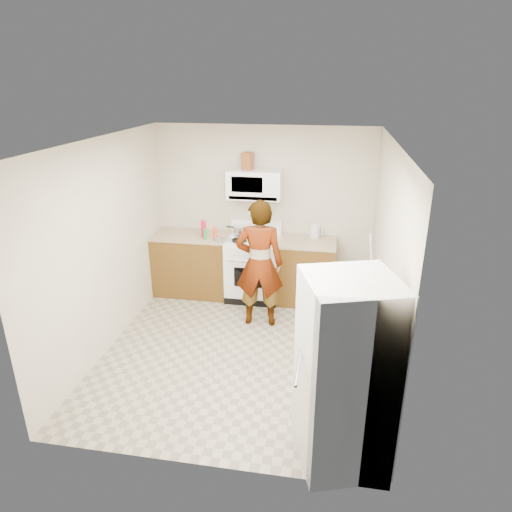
% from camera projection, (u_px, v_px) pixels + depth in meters
% --- Properties ---
extents(floor, '(3.60, 3.60, 0.00)m').
position_uv_depth(floor, '(240.00, 350.00, 5.57)').
color(floor, gray).
rests_on(floor, ground).
extents(back_wall, '(3.20, 0.02, 2.50)m').
position_uv_depth(back_wall, '(264.00, 212.00, 6.76)').
color(back_wall, beige).
rests_on(back_wall, floor).
extents(right_wall, '(0.02, 3.60, 2.50)m').
position_uv_depth(right_wall, '(385.00, 264.00, 4.87)').
color(right_wall, beige).
rests_on(right_wall, floor).
extents(cabinet_left, '(1.12, 0.62, 0.90)m').
position_uv_depth(cabinet_left, '(193.00, 265.00, 6.94)').
color(cabinet_left, '#563614').
rests_on(cabinet_left, floor).
extents(counter_left, '(1.14, 0.64, 0.03)m').
position_uv_depth(counter_left, '(191.00, 236.00, 6.77)').
color(counter_left, tan).
rests_on(counter_left, cabinet_left).
extents(cabinet_right, '(0.80, 0.62, 0.90)m').
position_uv_depth(cabinet_right, '(306.00, 272.00, 6.67)').
color(cabinet_right, '#563614').
rests_on(cabinet_right, floor).
extents(counter_right, '(0.82, 0.64, 0.03)m').
position_uv_depth(counter_right, '(307.00, 242.00, 6.50)').
color(counter_right, tan).
rests_on(counter_right, cabinet_right).
extents(gas_range, '(0.76, 0.65, 1.13)m').
position_uv_depth(gas_range, '(254.00, 267.00, 6.77)').
color(gas_range, white).
rests_on(gas_range, floor).
extents(microwave, '(0.76, 0.38, 0.40)m').
position_uv_depth(microwave, '(255.00, 184.00, 6.45)').
color(microwave, white).
rests_on(microwave, back_wall).
extents(person, '(0.66, 0.47, 1.71)m').
position_uv_depth(person, '(259.00, 264.00, 5.90)').
color(person, tan).
rests_on(person, floor).
extents(fridge, '(0.88, 0.88, 1.70)m').
position_uv_depth(fridge, '(345.00, 374.00, 3.71)').
color(fridge, '#B8B8B4').
rests_on(fridge, floor).
extents(kettle, '(0.19, 0.19, 0.18)m').
position_uv_depth(kettle, '(315.00, 231.00, 6.63)').
color(kettle, silver).
rests_on(kettle, counter_right).
extents(jug, '(0.17, 0.17, 0.24)m').
position_uv_depth(jug, '(248.00, 161.00, 6.37)').
color(jug, brown).
rests_on(jug, microwave).
extents(saucepan, '(0.21, 0.21, 0.11)m').
position_uv_depth(saucepan, '(240.00, 230.00, 6.75)').
color(saucepan, silver).
rests_on(saucepan, gas_range).
extents(tray, '(0.28, 0.22, 0.05)m').
position_uv_depth(tray, '(264.00, 240.00, 6.46)').
color(tray, silver).
rests_on(tray, gas_range).
extents(bottle_spray, '(0.10, 0.10, 0.24)m').
position_uv_depth(bottle_spray, '(204.00, 229.00, 6.62)').
color(bottle_spray, red).
rests_on(bottle_spray, counter_left).
extents(bottle_hot_sauce, '(0.05, 0.05, 0.16)m').
position_uv_depth(bottle_hot_sauce, '(215.00, 232.00, 6.61)').
color(bottle_hot_sauce, '#F74B1B').
rests_on(bottle_hot_sauce, counter_left).
extents(bottle_green_cap, '(0.06, 0.06, 0.16)m').
position_uv_depth(bottle_green_cap, '(205.00, 234.00, 6.52)').
color(bottle_green_cap, '#198D39').
rests_on(bottle_green_cap, counter_left).
extents(pot_lid, '(0.30, 0.30, 0.01)m').
position_uv_depth(pot_lid, '(222.00, 239.00, 6.55)').
color(pot_lid, silver).
rests_on(pot_lid, counter_left).
extents(broom, '(0.20, 0.23, 1.31)m').
position_uv_depth(broom, '(372.00, 279.00, 5.92)').
color(broom, white).
rests_on(broom, floor).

